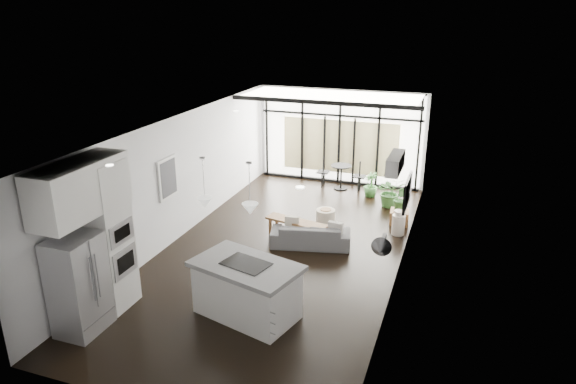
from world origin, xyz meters
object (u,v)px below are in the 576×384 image
Objects in this scene: milk_can at (399,222)px; sofa at (311,231)px; fridge at (79,285)px; pouf at (326,217)px; tv at (408,192)px; console_bench at (297,230)px; island at (247,290)px.

sofa is at bearing -144.44° from milk_can.
fridge reaches higher than pouf.
tv is (4.56, 4.85, 0.47)m from fridge.
tv is at bearing -19.16° from pouf.
console_bench is 2.47× the size of milk_can.
pouf is at bearing -102.78° from sofa.
tv reaches higher than sofa.
milk_can is (1.99, 4.24, -0.19)m from island.
pouf is 0.78× the size of milk_can.
sofa reaches higher than milk_can.
island reaches higher than pouf.
console_bench is at bearing -153.15° from milk_can.
milk_can is (2.14, 1.09, 0.06)m from console_bench.
fridge reaches higher than sofa.
console_bench is at bearing 108.08° from island.
milk_can is at bearing 107.48° from tv.
tv is at bearing 46.75° from fridge.
island is 1.08× the size of fridge.
fridge is 3.54× the size of pouf.
tv is at bearing -176.23° from sofa.
pouf is 1.76m from milk_can.
fridge is 6.68m from tv.
island is 3.01× the size of milk_can.
sofa is 2.27m from tv.
tv is at bearing 22.75° from console_bench.
console_bench is 2.62m from tv.
fridge is 5.01m from sofa.
island is 4.69m from milk_can.
sofa is at bearing 58.65° from fridge.
tv is (1.97, -0.68, 1.11)m from pouf.
pouf is at bearing 64.91° from fridge.
island is 3.17m from console_bench.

